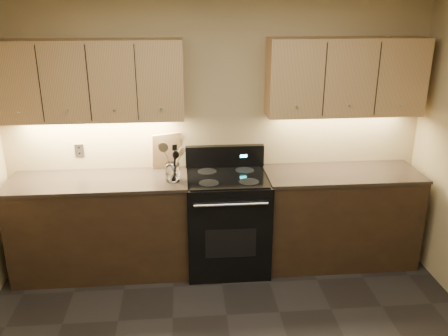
{
  "coord_description": "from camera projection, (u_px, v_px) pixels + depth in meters",
  "views": [
    {
      "loc": [
        -0.31,
        -2.38,
        2.49
      ],
      "look_at": [
        0.03,
        1.45,
        1.1
      ],
      "focal_mm": 38.0,
      "sensor_mm": 36.0,
      "label": 1
    }
  ],
  "objects": [
    {
      "name": "upper_cab_right",
      "position": [
        346.0,
        77.0,
        4.32
      ],
      "size": [
        1.44,
        0.3,
        0.7
      ],
      "primitive_type": "cube",
      "color": "tan",
      "rests_on": "wall_back"
    },
    {
      "name": "utensil_crock",
      "position": [
        173.0,
        173.0,
        4.25
      ],
      "size": [
        0.16,
        0.16,
        0.16
      ],
      "color": "white",
      "rests_on": "counter_left"
    },
    {
      "name": "outlet_plate",
      "position": [
        79.0,
        150.0,
        4.48
      ],
      "size": [
        0.08,
        0.01,
        0.12
      ],
      "primitive_type": "cube",
      "color": "#B2B5BA",
      "rests_on": "wall_back"
    },
    {
      "name": "black_turner",
      "position": [
        174.0,
        162.0,
        4.19
      ],
      "size": [
        0.12,
        0.12,
        0.34
      ],
      "primitive_type": null,
      "rotation": [
        -0.04,
        0.05,
        0.37
      ],
      "color": "black",
      "rests_on": "utensil_crock"
    },
    {
      "name": "black_spoon",
      "position": [
        172.0,
        162.0,
        4.24
      ],
      "size": [
        0.11,
        0.17,
        0.31
      ],
      "primitive_type": null,
      "rotation": [
        0.34,
        0.19,
        -0.13
      ],
      "color": "black",
      "rests_on": "utensil_crock"
    },
    {
      "name": "wall_back",
      "position": [
        216.0,
        129.0,
        4.53
      ],
      "size": [
        4.0,
        0.04,
        2.6
      ],
      "primitive_type": "cube",
      "color": "tan",
      "rests_on": "ground"
    },
    {
      "name": "cutting_board",
      "position": [
        166.0,
        151.0,
        4.52
      ],
      "size": [
        0.29,
        0.16,
        0.35
      ],
      "primitive_type": "cube",
      "rotation": [
        0.17,
        0.0,
        0.33
      ],
      "color": "tan",
      "rests_on": "counter_left"
    },
    {
      "name": "wooden_spoon",
      "position": [
        170.0,
        164.0,
        4.2
      ],
      "size": [
        0.17,
        0.1,
        0.3
      ],
      "primitive_type": null,
      "rotation": [
        -0.1,
        0.41,
        0.07
      ],
      "color": "tan",
      "rests_on": "utensil_crock"
    },
    {
      "name": "upper_cab_left",
      "position": [
        91.0,
        81.0,
        4.13
      ],
      "size": [
        1.6,
        0.3,
        0.7
      ],
      "primitive_type": "cube",
      "color": "tan",
      "rests_on": "wall_back"
    },
    {
      "name": "steel_skimmer",
      "position": [
        176.0,
        162.0,
        4.2
      ],
      "size": [
        0.21,
        0.15,
        0.35
      ],
      "primitive_type": null,
      "rotation": [
        -0.09,
        -0.36,
        -0.15
      ],
      "color": "silver",
      "rests_on": "utensil_crock"
    },
    {
      "name": "counter_left",
      "position": [
        102.0,
        226.0,
        4.45
      ],
      "size": [
        1.62,
        0.62,
        0.93
      ],
      "color": "black",
      "rests_on": "ground"
    },
    {
      "name": "steel_spatula",
      "position": [
        176.0,
        159.0,
        4.23
      ],
      "size": [
        0.24,
        0.13,
        0.37
      ],
      "primitive_type": null,
      "rotation": [
        0.07,
        -0.41,
        -0.32
      ],
      "color": "silver",
      "rests_on": "utensil_crock"
    },
    {
      "name": "counter_right",
      "position": [
        339.0,
        216.0,
        4.63
      ],
      "size": [
        1.46,
        0.62,
        0.93
      ],
      "color": "black",
      "rests_on": "ground"
    },
    {
      "name": "stove",
      "position": [
        227.0,
        220.0,
        4.52
      ],
      "size": [
        0.76,
        0.68,
        1.14
      ],
      "color": "black",
      "rests_on": "ground"
    }
  ]
}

